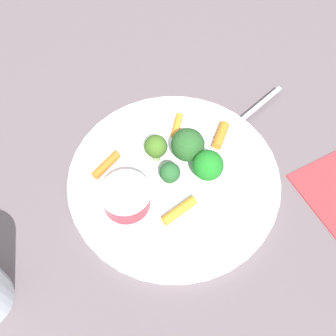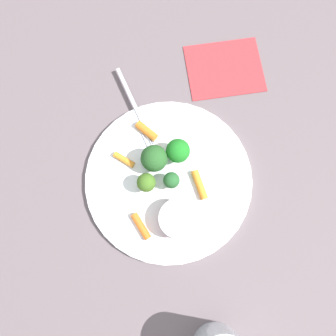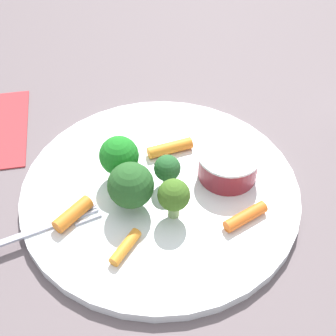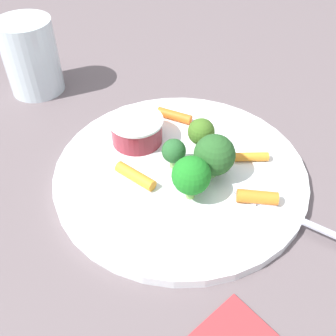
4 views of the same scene
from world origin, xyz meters
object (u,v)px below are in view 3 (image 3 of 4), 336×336
at_px(plate, 160,191).
at_px(broccoli_floret_0, 165,167).
at_px(sauce_cup, 228,164).
at_px(fork, 20,236).
at_px(broccoli_floret_1, 174,196).
at_px(broccoli_floret_3, 131,185).
at_px(broccoli_floret_2, 119,156).
at_px(carrot_stick_0, 245,217).
at_px(carrot_stick_2, 125,247).
at_px(carrot_stick_1, 73,214).
at_px(carrot_stick_3, 170,148).

bearing_deg(plate, broccoli_floret_0, -68.31).
distance_m(sauce_cup, fork, 0.22).
distance_m(broccoli_floret_1, broccoli_floret_3, 0.04).
distance_m(broccoli_floret_2, carrot_stick_0, 0.14).
xyz_separation_m(plate, sauce_cup, (-0.02, -0.07, 0.02)).
bearing_deg(fork, broccoli_floret_1, -111.76).
height_order(broccoli_floret_2, carrot_stick_0, broccoli_floret_2).
relative_size(carrot_stick_0, carrot_stick_2, 1.18).
height_order(sauce_cup, carrot_stick_2, sauce_cup).
xyz_separation_m(carrot_stick_2, fork, (0.07, 0.08, -0.00)).
bearing_deg(carrot_stick_1, broccoli_floret_2, -69.88).
relative_size(sauce_cup, fork, 0.40).
distance_m(plate, sauce_cup, 0.08).
relative_size(sauce_cup, carrot_stick_0, 1.40).
distance_m(broccoli_floret_1, fork, 0.15).
xyz_separation_m(carrot_stick_1, carrot_stick_3, (0.03, -0.13, -0.00)).
xyz_separation_m(broccoli_floret_2, carrot_stick_1, (-0.02, 0.07, -0.02)).
bearing_deg(carrot_stick_2, sauce_cup, -79.02).
bearing_deg(carrot_stick_0, sauce_cup, -21.28).
xyz_separation_m(broccoli_floret_2, carrot_stick_3, (0.00, -0.07, -0.03)).
bearing_deg(carrot_stick_1, carrot_stick_2, -157.51).
height_order(carrot_stick_1, carrot_stick_3, carrot_stick_1).
bearing_deg(broccoli_floret_1, fork, 68.24).
bearing_deg(broccoli_floret_3, broccoli_floret_2, -12.95).
relative_size(broccoli_floret_2, carrot_stick_3, 1.03).
bearing_deg(broccoli_floret_1, carrot_stick_1, 60.35).
xyz_separation_m(broccoli_floret_2, carrot_stick_2, (-0.09, 0.04, -0.03)).
bearing_deg(broccoli_floret_3, carrot_stick_3, -58.40).
bearing_deg(fork, carrot_stick_3, -83.05).
relative_size(sauce_cup, carrot_stick_1, 1.54).
xyz_separation_m(carrot_stick_1, carrot_stick_2, (-0.06, -0.03, -0.00)).
bearing_deg(broccoli_floret_1, carrot_stick_2, 100.78).
distance_m(broccoli_floret_3, carrot_stick_0, 0.12).
distance_m(broccoli_floret_1, carrot_stick_3, 0.09).
relative_size(plate, broccoli_floret_2, 5.54).
bearing_deg(fork, broccoli_floret_2, -81.47).
height_order(carrot_stick_1, carrot_stick_2, carrot_stick_1).
distance_m(carrot_stick_1, carrot_stick_2, 0.07).
bearing_deg(broccoli_floret_3, plate, -80.13).
bearing_deg(broccoli_floret_2, plate, -141.51).
height_order(sauce_cup, carrot_stick_1, sauce_cup).
height_order(plate, broccoli_floret_1, broccoli_floret_1).
relative_size(carrot_stick_1, carrot_stick_2, 1.08).
bearing_deg(broccoli_floret_1, broccoli_floret_2, 14.85).
height_order(sauce_cup, fork, sauce_cup).
height_order(sauce_cup, carrot_stick_0, sauce_cup).
bearing_deg(carrot_stick_1, carrot_stick_0, -123.29).
height_order(broccoli_floret_1, broccoli_floret_3, broccoli_floret_3).
xyz_separation_m(broccoli_floret_2, fork, (-0.02, 0.12, -0.03)).
height_order(carrot_stick_0, carrot_stick_2, carrot_stick_0).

